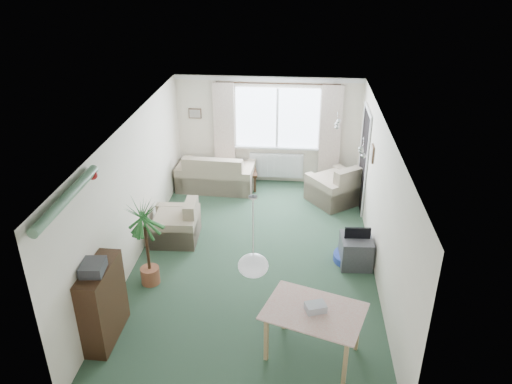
# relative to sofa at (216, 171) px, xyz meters

# --- Properties ---
(ground) EXTENTS (6.50, 6.50, 0.00)m
(ground) POSITION_rel_sofa_xyz_m (1.10, -2.75, -0.41)
(ground) COLOR #284330
(window) EXTENTS (1.80, 0.03, 1.30)m
(window) POSITION_rel_sofa_xyz_m (1.30, 0.48, 1.09)
(window) COLOR white
(curtain_rod) EXTENTS (2.60, 0.03, 0.03)m
(curtain_rod) POSITION_rel_sofa_xyz_m (1.30, 0.40, 1.86)
(curtain_rod) COLOR black
(curtain_left) EXTENTS (0.45, 0.08, 2.00)m
(curtain_left) POSITION_rel_sofa_xyz_m (0.15, 0.38, 0.86)
(curtain_left) COLOR beige
(curtain_right) EXTENTS (0.45, 0.08, 2.00)m
(curtain_right) POSITION_rel_sofa_xyz_m (2.45, 0.38, 0.86)
(curtain_right) COLOR beige
(radiator) EXTENTS (1.20, 0.10, 0.55)m
(radiator) POSITION_rel_sofa_xyz_m (1.30, 0.44, -0.01)
(radiator) COLOR white
(doorway) EXTENTS (0.03, 0.95, 2.00)m
(doorway) POSITION_rel_sofa_xyz_m (3.08, -0.55, 0.59)
(doorway) COLOR black
(pendant_lamp) EXTENTS (0.36, 0.36, 0.36)m
(pendant_lamp) POSITION_rel_sofa_xyz_m (1.30, -5.05, 1.07)
(pendant_lamp) COLOR white
(tinsel_garland) EXTENTS (1.60, 1.60, 0.12)m
(tinsel_garland) POSITION_rel_sofa_xyz_m (-0.82, -5.05, 1.87)
(tinsel_garland) COLOR #196626
(bauble_cluster_a) EXTENTS (0.20, 0.20, 0.20)m
(bauble_cluster_a) POSITION_rel_sofa_xyz_m (2.40, -1.85, 1.81)
(bauble_cluster_a) COLOR silver
(bauble_cluster_b) EXTENTS (0.20, 0.20, 0.20)m
(bauble_cluster_b) POSITION_rel_sofa_xyz_m (2.70, -3.05, 1.81)
(bauble_cluster_b) COLOR silver
(wall_picture_back) EXTENTS (0.28, 0.03, 0.22)m
(wall_picture_back) POSITION_rel_sofa_xyz_m (-0.50, 0.48, 1.14)
(wall_picture_back) COLOR brown
(wall_picture_right) EXTENTS (0.03, 0.24, 0.30)m
(wall_picture_right) POSITION_rel_sofa_xyz_m (3.08, -1.55, 1.14)
(wall_picture_right) COLOR brown
(sofa) EXTENTS (1.69, 0.95, 0.82)m
(sofa) POSITION_rel_sofa_xyz_m (0.00, 0.00, 0.00)
(sofa) COLOR tan
(sofa) RESTS_ON ground
(armchair_corner) EXTENTS (1.30, 1.29, 0.85)m
(armchair_corner) POSITION_rel_sofa_xyz_m (2.58, -0.41, 0.01)
(armchair_corner) COLOR beige
(armchair_corner) RESTS_ON ground
(armchair_left) EXTENTS (0.85, 0.89, 0.77)m
(armchair_left) POSITION_rel_sofa_xyz_m (-0.40, -2.19, -0.03)
(armchair_left) COLOR tan
(armchair_left) RESTS_ON ground
(coffee_table) EXTENTS (0.99, 0.65, 0.41)m
(coffee_table) POSITION_rel_sofa_xyz_m (0.43, 0.00, -0.21)
(coffee_table) COLOR black
(coffee_table) RESTS_ON ground
(photo_frame) EXTENTS (0.12, 0.07, 0.16)m
(photo_frame) POSITION_rel_sofa_xyz_m (0.49, -0.04, 0.08)
(photo_frame) COLOR brown
(photo_frame) RESTS_ON coffee_table
(bookshelf) EXTENTS (0.32, 0.93, 1.13)m
(bookshelf) POSITION_rel_sofa_xyz_m (-0.74, -4.78, 0.15)
(bookshelf) COLOR black
(bookshelf) RESTS_ON ground
(hifi_box) EXTENTS (0.31, 0.38, 0.14)m
(hifi_box) POSITION_rel_sofa_xyz_m (-0.75, -4.87, 0.79)
(hifi_box) COLOR #323236
(hifi_box) RESTS_ON bookshelf
(houseplant) EXTENTS (0.75, 0.75, 1.48)m
(houseplant) POSITION_rel_sofa_xyz_m (-0.49, -3.54, 0.33)
(houseplant) COLOR #1E5A25
(houseplant) RESTS_ON ground
(dining_table) EXTENTS (1.31, 1.07, 0.70)m
(dining_table) POSITION_rel_sofa_xyz_m (2.05, -4.88, -0.06)
(dining_table) COLOR tan
(dining_table) RESTS_ON ground
(gift_box) EXTENTS (0.30, 0.25, 0.12)m
(gift_box) POSITION_rel_sofa_xyz_m (2.07, -4.87, 0.35)
(gift_box) COLOR #B0B1BB
(gift_box) RESTS_ON dining_table
(tv_cube) EXTENTS (0.54, 0.59, 0.51)m
(tv_cube) POSITION_rel_sofa_xyz_m (2.80, -2.72, -0.16)
(tv_cube) COLOR #3B3C41
(tv_cube) RESTS_ON ground
(pet_bed) EXTENTS (0.80, 0.80, 0.12)m
(pet_bed) POSITION_rel_sofa_xyz_m (2.75, -2.62, -0.35)
(pet_bed) COLOR #22509D
(pet_bed) RESTS_ON ground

